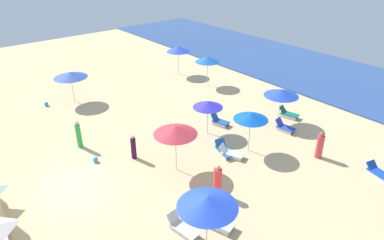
{
  "coord_description": "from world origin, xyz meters",
  "views": [
    {
      "loc": [
        14.3,
        -4.25,
        10.98
      ],
      "look_at": [
        -0.56,
        7.95,
        1.01
      ],
      "focal_mm": 32.45,
      "sensor_mm": 36.0,
      "label": 1
    }
  ],
  "objects_px": {
    "lounge_chair_3_0": "(224,150)",
    "beachgoer_1": "(218,181)",
    "umbrella_0": "(208,104)",
    "umbrella_2": "(208,201)",
    "umbrella_3": "(251,116)",
    "umbrella_4": "(70,75)",
    "umbrella_6": "(282,92)",
    "lounge_chair_6_1": "(285,127)",
    "umbrella_7": "(178,49)",
    "umbrella_5": "(208,59)",
    "beachgoer_0": "(133,147)",
    "lounge_chair_3_1": "(231,153)",
    "beach_ball_0": "(95,160)",
    "beach_ball_1": "(46,104)",
    "beachgoer_2": "(79,135)",
    "lounge_chair_1_0": "(379,173)",
    "lounge_chair_6_0": "(288,114)",
    "beachgoer_3": "(320,146)",
    "lounge_chair_2_1": "(218,221)",
    "lounge_chair_0_0": "(219,121)",
    "umbrella_8": "(175,130)",
    "lounge_chair_2_0": "(182,227)"
  },
  "relations": [
    {
      "from": "umbrella_7",
      "to": "lounge_chair_3_0",
      "type": "bearing_deg",
      "value": -26.36
    },
    {
      "from": "lounge_chair_0_0",
      "to": "lounge_chair_6_1",
      "type": "height_order",
      "value": "lounge_chair_0_0"
    },
    {
      "from": "umbrella_0",
      "to": "lounge_chair_3_0",
      "type": "bearing_deg",
      "value": -19.07
    },
    {
      "from": "umbrella_3",
      "to": "umbrella_4",
      "type": "bearing_deg",
      "value": -158.82
    },
    {
      "from": "beachgoer_2",
      "to": "lounge_chair_2_0",
      "type": "bearing_deg",
      "value": -50.91
    },
    {
      "from": "beach_ball_0",
      "to": "lounge_chair_2_0",
      "type": "bearing_deg",
      "value": 4.28
    },
    {
      "from": "beachgoer_0",
      "to": "beach_ball_0",
      "type": "distance_m",
      "value": 2.22
    },
    {
      "from": "lounge_chair_2_1",
      "to": "umbrella_8",
      "type": "xyz_separation_m",
      "value": [
        -4.49,
        1.15,
        2.13
      ]
    },
    {
      "from": "lounge_chair_1_0",
      "to": "umbrella_3",
      "type": "relative_size",
      "value": 0.62
    },
    {
      "from": "lounge_chair_6_0",
      "to": "beachgoer_3",
      "type": "xyz_separation_m",
      "value": [
        4.18,
        -2.83,
        0.48
      ]
    },
    {
      "from": "umbrella_2",
      "to": "umbrella_6",
      "type": "bearing_deg",
      "value": 114.35
    },
    {
      "from": "beachgoer_0",
      "to": "beachgoer_1",
      "type": "bearing_deg",
      "value": -172.82
    },
    {
      "from": "umbrella_7",
      "to": "umbrella_2",
      "type": "bearing_deg",
      "value": -34.23
    },
    {
      "from": "umbrella_4",
      "to": "umbrella_6",
      "type": "distance_m",
      "value": 15.2
    },
    {
      "from": "umbrella_2",
      "to": "umbrella_6",
      "type": "xyz_separation_m",
      "value": [
        -4.88,
        10.78,
        -0.02
      ]
    },
    {
      "from": "umbrella_5",
      "to": "beachgoer_0",
      "type": "relative_size",
      "value": 1.67
    },
    {
      "from": "umbrella_5",
      "to": "beachgoer_1",
      "type": "xyz_separation_m",
      "value": [
        11.06,
        -9.16,
        -1.5
      ]
    },
    {
      "from": "lounge_chair_3_0",
      "to": "beachgoer_0",
      "type": "height_order",
      "value": "beachgoer_0"
    },
    {
      "from": "umbrella_3",
      "to": "umbrella_4",
      "type": "relative_size",
      "value": 1.0
    },
    {
      "from": "lounge_chair_1_0",
      "to": "umbrella_5",
      "type": "height_order",
      "value": "umbrella_5"
    },
    {
      "from": "lounge_chair_1_0",
      "to": "lounge_chair_3_0",
      "type": "bearing_deg",
      "value": 138.36
    },
    {
      "from": "lounge_chair_1_0",
      "to": "umbrella_7",
      "type": "xyz_separation_m",
      "value": [
        -19.08,
        1.47,
        2.12
      ]
    },
    {
      "from": "beachgoer_3",
      "to": "beach_ball_1",
      "type": "xyz_separation_m",
      "value": [
        -16.77,
        -9.59,
        -0.59
      ]
    },
    {
      "from": "beachgoer_0",
      "to": "beach_ball_0",
      "type": "height_order",
      "value": "beachgoer_0"
    },
    {
      "from": "umbrella_4",
      "to": "beachgoer_0",
      "type": "height_order",
      "value": "umbrella_4"
    },
    {
      "from": "beachgoer_2",
      "to": "umbrella_7",
      "type": "bearing_deg",
      "value": 63.33
    },
    {
      "from": "umbrella_2",
      "to": "beachgoer_1",
      "type": "distance_m",
      "value": 3.54
    },
    {
      "from": "umbrella_6",
      "to": "beach_ball_0",
      "type": "xyz_separation_m",
      "value": [
        -3.47,
        -11.66,
        -2.05
      ]
    },
    {
      "from": "umbrella_8",
      "to": "umbrella_2",
      "type": "bearing_deg",
      "value": -23.96
    },
    {
      "from": "lounge_chair_3_1",
      "to": "beach_ball_0",
      "type": "height_order",
      "value": "lounge_chair_3_1"
    },
    {
      "from": "umbrella_6",
      "to": "lounge_chair_1_0",
      "type": "bearing_deg",
      "value": -6.65
    },
    {
      "from": "umbrella_5",
      "to": "beach_ball_1",
      "type": "distance_m",
      "value": 13.06
    },
    {
      "from": "lounge_chair_3_1",
      "to": "umbrella_0",
      "type": "bearing_deg",
      "value": 49.98
    },
    {
      "from": "umbrella_4",
      "to": "beach_ball_0",
      "type": "distance_m",
      "value": 9.13
    },
    {
      "from": "lounge_chair_6_0",
      "to": "beachgoer_3",
      "type": "bearing_deg",
      "value": -137.95
    },
    {
      "from": "umbrella_0",
      "to": "lounge_chair_6_1",
      "type": "distance_m",
      "value": 5.31
    },
    {
      "from": "umbrella_3",
      "to": "beachgoer_0",
      "type": "distance_m",
      "value": 6.8
    },
    {
      "from": "umbrella_5",
      "to": "umbrella_6",
      "type": "xyz_separation_m",
      "value": [
        8.23,
        -0.88,
        -0.06
      ]
    },
    {
      "from": "lounge_chair_6_1",
      "to": "lounge_chair_0_0",
      "type": "bearing_deg",
      "value": 121.7
    },
    {
      "from": "umbrella_4",
      "to": "beachgoer_0",
      "type": "relative_size",
      "value": 1.64
    },
    {
      "from": "umbrella_2",
      "to": "lounge_chair_2_1",
      "type": "bearing_deg",
      "value": 112.17
    },
    {
      "from": "lounge_chair_6_1",
      "to": "umbrella_7",
      "type": "distance_m",
      "value": 13.12
    },
    {
      "from": "lounge_chair_0_0",
      "to": "lounge_chair_1_0",
      "type": "height_order",
      "value": "lounge_chair_0_0"
    },
    {
      "from": "umbrella_4",
      "to": "beach_ball_0",
      "type": "xyz_separation_m",
      "value": [
        8.57,
        -2.38,
        -2.03
      ]
    },
    {
      "from": "lounge_chair_3_0",
      "to": "beachgoer_1",
      "type": "relative_size",
      "value": 0.94
    },
    {
      "from": "umbrella_0",
      "to": "umbrella_2",
      "type": "bearing_deg",
      "value": -41.83
    },
    {
      "from": "lounge_chair_0_0",
      "to": "umbrella_7",
      "type": "bearing_deg",
      "value": 52.17
    },
    {
      "from": "lounge_chair_3_1",
      "to": "umbrella_7",
      "type": "relative_size",
      "value": 0.57
    },
    {
      "from": "umbrella_6",
      "to": "beachgoer_2",
      "type": "height_order",
      "value": "umbrella_6"
    },
    {
      "from": "lounge_chair_2_1",
      "to": "lounge_chair_0_0",
      "type": "bearing_deg",
      "value": 28.99
    }
  ]
}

